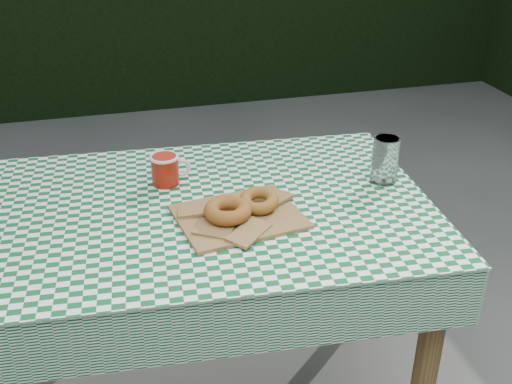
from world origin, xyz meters
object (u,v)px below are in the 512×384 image
Objects in this scene: table at (211,326)px; coffee_mug at (165,170)px; drinking_glass at (385,160)px; paper_bag at (239,216)px.

coffee_mug reaches higher than table.
drinking_glass reaches higher than coffee_mug.
paper_bag is 2.00× the size of coffee_mug.
table is 0.66m from drinking_glass.
drinking_glass is at bearing -15.72° from coffee_mug.
paper_bag is 0.27m from coffee_mug.
drinking_glass is at bearing 5.34° from table.
table is 0.45m from coffee_mug.
paper_bag is (0.07, -0.08, 0.39)m from table.
paper_bag is at bearing -59.49° from coffee_mug.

